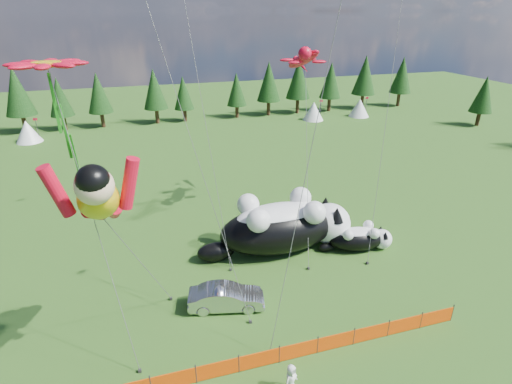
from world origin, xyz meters
TOP-DOWN VIEW (x-y plane):
  - ground at (0.00, 0.00)m, footprint 160.00×160.00m
  - safety_fence at (0.00, -3.00)m, footprint 22.06×0.06m
  - tree_line at (0.00, 45.00)m, footprint 90.00×4.00m
  - festival_tents at (11.00, 40.00)m, footprint 50.00×3.20m
  - cat_large at (4.82, 6.49)m, footprint 11.19×4.00m
  - cat_small at (9.90, 4.93)m, footprint 5.29×2.55m
  - car at (-0.55, 1.60)m, footprint 4.51×2.41m
  - spectator_e at (0.94, -4.66)m, footprint 0.89×0.83m
  - superhero_kite at (-5.96, -1.34)m, footprint 5.33×7.45m
  - gecko_kite at (7.80, 11.72)m, footprint 4.25×11.31m
  - flower_kite at (-7.26, 1.37)m, footprint 3.67×4.90m

SIDE VIEW (x-z plane):
  - ground at x=0.00m, z-range 0.00..0.00m
  - safety_fence at x=0.00m, z-range -0.05..1.05m
  - car at x=-0.55m, z-range 0.00..1.41m
  - spectator_e at x=0.94m, z-range 0.00..1.54m
  - cat_small at x=9.90m, z-range -0.05..1.87m
  - festival_tents at x=11.00m, z-range 0.00..2.80m
  - cat_large at x=4.82m, z-range -0.10..3.95m
  - tree_line at x=0.00m, z-range 0.00..8.00m
  - superhero_kite at x=-5.96m, z-range 2.98..14.94m
  - gecko_kite at x=7.80m, z-range 4.92..19.72m
  - flower_kite at x=-7.26m, z-range 6.50..20.46m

